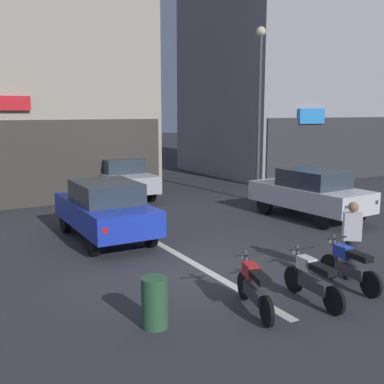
{
  "coord_description": "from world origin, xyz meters",
  "views": [
    {
      "loc": [
        -5.15,
        -8.57,
        3.52
      ],
      "look_at": [
        0.81,
        2.0,
        1.4
      ],
      "focal_mm": 43.46,
      "sensor_mm": 36.0,
      "label": 1
    }
  ],
  "objects_px": {
    "trash_bin": "(155,303)",
    "motorcycle_red_row_leftmost": "(254,287)",
    "car_white_parked_kerbside": "(310,192)",
    "car_blue_crossing_near": "(105,208)",
    "person_by_motorcycles": "(351,240)",
    "car_silver_down_street": "(120,177)",
    "street_lamp": "(259,97)",
    "motorcycle_white_row_left_mid": "(313,279)",
    "motorcycle_blue_row_centre": "(349,265)"
  },
  "relations": [
    {
      "from": "motorcycle_red_row_leftmost",
      "to": "motorcycle_blue_row_centre",
      "type": "height_order",
      "value": "same"
    },
    {
      "from": "car_silver_down_street",
      "to": "motorcycle_white_row_left_mid",
      "type": "bearing_deg",
      "value": -93.34
    },
    {
      "from": "trash_bin",
      "to": "motorcycle_blue_row_centre",
      "type": "bearing_deg",
      "value": -4.42
    },
    {
      "from": "car_white_parked_kerbside",
      "to": "person_by_motorcycles",
      "type": "relative_size",
      "value": 2.52
    },
    {
      "from": "car_blue_crossing_near",
      "to": "car_white_parked_kerbside",
      "type": "distance_m",
      "value": 6.8
    },
    {
      "from": "car_blue_crossing_near",
      "to": "person_by_motorcycles",
      "type": "relative_size",
      "value": 2.46
    },
    {
      "from": "motorcycle_white_row_left_mid",
      "to": "car_white_parked_kerbside",
      "type": "bearing_deg",
      "value": 46.95
    },
    {
      "from": "motorcycle_red_row_leftmost",
      "to": "motorcycle_white_row_left_mid",
      "type": "bearing_deg",
      "value": -10.18
    },
    {
      "from": "car_white_parked_kerbside",
      "to": "street_lamp",
      "type": "relative_size",
      "value": 0.64
    },
    {
      "from": "street_lamp",
      "to": "motorcycle_white_row_left_mid",
      "type": "bearing_deg",
      "value": -121.44
    },
    {
      "from": "car_white_parked_kerbside",
      "to": "car_blue_crossing_near",
      "type": "bearing_deg",
      "value": 172.9
    },
    {
      "from": "motorcycle_white_row_left_mid",
      "to": "trash_bin",
      "type": "distance_m",
      "value": 3.02
    },
    {
      "from": "car_white_parked_kerbside",
      "to": "motorcycle_blue_row_centre",
      "type": "distance_m",
      "value": 6.18
    },
    {
      "from": "car_white_parked_kerbside",
      "to": "street_lamp",
      "type": "bearing_deg",
      "value": 84.01
    },
    {
      "from": "car_blue_crossing_near",
      "to": "car_white_parked_kerbside",
      "type": "relative_size",
      "value": 0.98
    },
    {
      "from": "car_silver_down_street",
      "to": "motorcycle_red_row_leftmost",
      "type": "bearing_deg",
      "value": -99.2
    },
    {
      "from": "car_silver_down_street",
      "to": "motorcycle_white_row_left_mid",
      "type": "distance_m",
      "value": 11.76
    },
    {
      "from": "motorcycle_white_row_left_mid",
      "to": "motorcycle_red_row_leftmost",
      "type": "bearing_deg",
      "value": 169.82
    },
    {
      "from": "street_lamp",
      "to": "motorcycle_white_row_left_mid",
      "type": "height_order",
      "value": "street_lamp"
    },
    {
      "from": "motorcycle_white_row_left_mid",
      "to": "person_by_motorcycles",
      "type": "height_order",
      "value": "person_by_motorcycles"
    },
    {
      "from": "trash_bin",
      "to": "motorcycle_red_row_leftmost",
      "type": "bearing_deg",
      "value": -9.96
    },
    {
      "from": "street_lamp",
      "to": "car_white_parked_kerbside",
      "type": "bearing_deg",
      "value": -95.99
    },
    {
      "from": "car_silver_down_street",
      "to": "car_white_parked_kerbside",
      "type": "bearing_deg",
      "value": -57.68
    },
    {
      "from": "car_silver_down_street",
      "to": "motorcycle_blue_row_centre",
      "type": "distance_m",
      "value": 11.55
    },
    {
      "from": "car_blue_crossing_near",
      "to": "street_lamp",
      "type": "relative_size",
      "value": 0.62
    },
    {
      "from": "street_lamp",
      "to": "motorcycle_red_row_leftmost",
      "type": "distance_m",
      "value": 11.03
    },
    {
      "from": "motorcycle_red_row_leftmost",
      "to": "motorcycle_blue_row_centre",
      "type": "bearing_deg",
      "value": -0.17
    },
    {
      "from": "car_blue_crossing_near",
      "to": "motorcycle_white_row_left_mid",
      "type": "xyz_separation_m",
      "value": [
        1.91,
        -6.01,
        -0.43
      ]
    },
    {
      "from": "car_white_parked_kerbside",
      "to": "trash_bin",
      "type": "relative_size",
      "value": 4.95
    },
    {
      "from": "motorcycle_red_row_leftmost",
      "to": "motorcycle_white_row_left_mid",
      "type": "xyz_separation_m",
      "value": [
        1.18,
        -0.21,
        0.0
      ]
    },
    {
      "from": "trash_bin",
      "to": "car_white_parked_kerbside",
      "type": "bearing_deg",
      "value": 30.78
    },
    {
      "from": "street_lamp",
      "to": "motorcycle_red_row_leftmost",
      "type": "xyz_separation_m",
      "value": [
        -6.36,
        -8.26,
        -3.59
      ]
    },
    {
      "from": "car_blue_crossing_near",
      "to": "motorcycle_red_row_leftmost",
      "type": "bearing_deg",
      "value": -82.82
    },
    {
      "from": "motorcycle_white_row_left_mid",
      "to": "car_silver_down_street",
      "type": "bearing_deg",
      "value": 86.66
    },
    {
      "from": "car_blue_crossing_near",
      "to": "street_lamp",
      "type": "height_order",
      "value": "street_lamp"
    },
    {
      "from": "motorcycle_red_row_leftmost",
      "to": "person_by_motorcycles",
      "type": "height_order",
      "value": "person_by_motorcycles"
    },
    {
      "from": "car_blue_crossing_near",
      "to": "trash_bin",
      "type": "height_order",
      "value": "car_blue_crossing_near"
    },
    {
      "from": "car_white_parked_kerbside",
      "to": "car_silver_down_street",
      "type": "relative_size",
      "value": 1.03
    },
    {
      "from": "car_blue_crossing_near",
      "to": "street_lamp",
      "type": "bearing_deg",
      "value": 19.13
    },
    {
      "from": "car_silver_down_street",
      "to": "trash_bin",
      "type": "xyz_separation_m",
      "value": [
        -3.65,
        -11.21,
        -0.46
      ]
    },
    {
      "from": "car_silver_down_street",
      "to": "motorcycle_white_row_left_mid",
      "type": "xyz_separation_m",
      "value": [
        -0.69,
        -11.73,
        -0.43
      ]
    },
    {
      "from": "car_white_parked_kerbside",
      "to": "trash_bin",
      "type": "distance_m",
      "value": 9.09
    },
    {
      "from": "car_blue_crossing_near",
      "to": "person_by_motorcycles",
      "type": "distance_m",
      "value": 6.5
    },
    {
      "from": "car_blue_crossing_near",
      "to": "car_silver_down_street",
      "type": "height_order",
      "value": "same"
    },
    {
      "from": "car_white_parked_kerbside",
      "to": "motorcycle_red_row_leftmost",
      "type": "bearing_deg",
      "value": -140.47
    },
    {
      "from": "car_white_parked_kerbside",
      "to": "motorcycle_blue_row_centre",
      "type": "bearing_deg",
      "value": -126.3
    },
    {
      "from": "car_blue_crossing_near",
      "to": "trash_bin",
      "type": "xyz_separation_m",
      "value": [
        -1.06,
        -5.49,
        -0.46
      ]
    },
    {
      "from": "car_silver_down_street",
      "to": "person_by_motorcycles",
      "type": "relative_size",
      "value": 2.46
    },
    {
      "from": "motorcycle_blue_row_centre",
      "to": "trash_bin",
      "type": "distance_m",
      "value": 4.16
    },
    {
      "from": "motorcycle_white_row_left_mid",
      "to": "person_by_motorcycles",
      "type": "distance_m",
      "value": 1.7
    }
  ]
}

